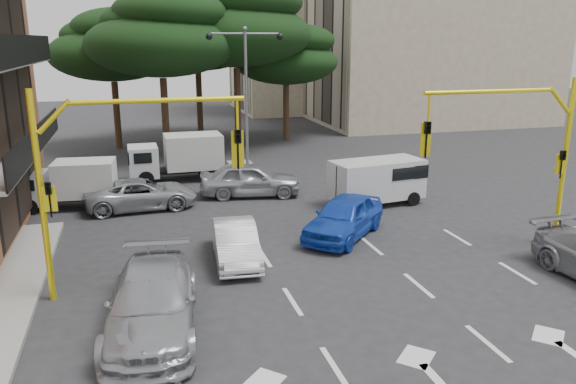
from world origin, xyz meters
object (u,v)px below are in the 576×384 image
Objects in this scene: signal_mast_left at (107,164)px; car_silver_wagon at (152,302)px; car_blue_compact at (344,217)px; van_white at (377,182)px; box_truck_a at (67,185)px; box_truck_b at (177,158)px; car_silver_cross_a at (142,194)px; street_lamp_center at (246,75)px; car_silver_cross_b at (250,179)px; car_white_hatch at (235,242)px; signal_mast_right at (524,141)px.

car_silver_wagon is (0.91, -2.61, -3.09)m from signal_mast_left.
car_blue_compact is 4.75m from van_white.
box_truck_b is (5.10, 3.88, 0.16)m from box_truck_a.
box_truck_b reaches higher than car_silver_cross_a.
box_truck_a is (-9.00, -4.38, -4.38)m from street_lamp_center.
car_blue_compact is 1.09× the size of van_white.
box_truck_a is at bearing -169.15° from car_blue_compact.
car_silver_cross_b is at bearing 152.66° from car_blue_compact.
box_truck_b is at bearing 98.81° from car_white_hatch.
signal_mast_left is 1.25× the size of car_silver_cross_a.
car_silver_cross_a is 10.50m from van_white.
car_silver_cross_b is (5.06, 0.81, 0.14)m from car_silver_cross_a.
box_truck_b is (-3.09, 4.10, 0.40)m from car_silver_cross_b.
van_white is 13.77m from box_truck_a.
car_silver_cross_a is at bearing 157.08° from box_truck_b.
street_lamp_center reaches higher than car_silver_cross_a.
box_truck_b is at bearing 77.87° from signal_mast_left.
van_white is (5.21, -2.93, 0.23)m from car_silver_cross_b.
car_silver_cross_b reaches higher than car_silver_wagon.
box_truck_a is at bearing 68.21° from car_silver_cross_a.
car_white_hatch is 8.21m from car_silver_cross_b.
car_silver_cross_a is at bearing -110.02° from van_white.
box_truck_a is (-13.40, 3.15, 0.01)m from van_white.
street_lamp_center reaches higher than signal_mast_right.
car_silver_cross_a is (0.02, 11.21, -0.12)m from car_silver_wagon.
street_lamp_center is at bearing -0.50° from car_silver_cross_b.
car_silver_cross_b is 0.97× the size of box_truck_b.
van_white is (10.29, 9.09, 0.25)m from car_silver_wagon.
street_lamp_center is (6.80, 14.01, 1.54)m from signal_mast_left.
car_white_hatch is at bearing 174.12° from car_silver_cross_b.
box_truck_a is at bearing 130.95° from car_white_hatch.
car_silver_cross_a is 5.31m from box_truck_b.
car_silver_cross_b is (-0.81, -4.60, -4.62)m from street_lamp_center.
box_truck_a is (-3.11, 12.23, 0.26)m from car_silver_wagon.
street_lamp_center reaches higher than car_silver_wagon.
box_truck_a reaches higher than car_white_hatch.
street_lamp_center is 1.43× the size of car_silver_wagon.
car_silver_cross_b is at bearing -127.70° from van_white.
signal_mast_left is 1.22× the size of box_truck_b.
street_lamp_center reaches higher than signal_mast_left.
street_lamp_center is 1.87× the size of van_white.
car_silver_wagon is 13.05m from car_silver_cross_b.
signal_mast_right reaches higher than van_white.
car_silver_cross_b reaches higher than car_silver_cross_a.
street_lamp_center is 10.93m from box_truck_a.
van_white is at bearing -105.39° from car_silver_cross_a.
car_silver_cross_a is at bearing 96.49° from car_silver_wagon.
car_blue_compact is at bearing -47.44° from van_white.
box_truck_a is at bearing 148.66° from signal_mast_right.
van_white is at bearing 110.36° from signal_mast_right.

